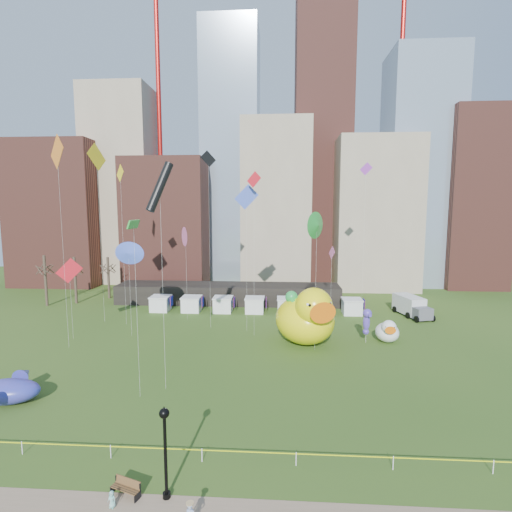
# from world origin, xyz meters

# --- Properties ---
(ground) EXTENTS (160.00, 160.00, 0.00)m
(ground) POSITION_xyz_m (0.00, 0.00, 0.00)
(ground) COLOR #2E5019
(ground) RESTS_ON ground
(skyline) EXTENTS (101.00, 23.00, 68.00)m
(skyline) POSITION_xyz_m (2.25, 61.06, 21.44)
(skyline) COLOR brown
(skyline) RESTS_ON ground
(crane_left) EXTENTS (23.00, 1.00, 76.00)m
(crane_left) POSITION_xyz_m (-21.11, 64.00, 46.90)
(crane_left) COLOR red
(crane_left) RESTS_ON ground
(crane_right) EXTENTS (23.00, 1.00, 76.00)m
(crane_right) POSITION_xyz_m (30.89, 64.00, 46.90)
(crane_right) COLOR red
(crane_right) RESTS_ON ground
(pavilion) EXTENTS (38.00, 6.00, 3.20)m
(pavilion) POSITION_xyz_m (-4.00, 42.00, 1.60)
(pavilion) COLOR black
(pavilion) RESTS_ON ground
(vendor_tents) EXTENTS (33.24, 2.80, 2.40)m
(vendor_tents) POSITION_xyz_m (1.02, 36.00, 1.11)
(vendor_tents) COLOR white
(vendor_tents) RESTS_ON ground
(bare_trees) EXTENTS (8.44, 6.44, 8.50)m
(bare_trees) POSITION_xyz_m (-30.17, 40.54, 4.01)
(bare_trees) COLOR #382B21
(bare_trees) RESTS_ON ground
(caution_tape) EXTENTS (50.00, 0.06, 0.90)m
(caution_tape) POSITION_xyz_m (0.00, 0.00, 0.68)
(caution_tape) COLOR white
(caution_tape) RESTS_ON ground
(big_duck) EXTENTS (9.18, 10.36, 7.26)m
(big_duck) POSITION_xyz_m (8.10, 22.18, 3.33)
(big_duck) COLOR #FFF00D
(big_duck) RESTS_ON ground
(small_duck) EXTENTS (3.10, 3.98, 2.97)m
(small_duck) POSITION_xyz_m (17.98, 23.46, 1.36)
(small_duck) COLOR white
(small_duck) RESTS_ON ground
(seahorse_green) EXTENTS (1.64, 1.98, 6.33)m
(seahorse_green) POSITION_xyz_m (6.30, 22.90, 4.47)
(seahorse_green) COLOR silver
(seahorse_green) RESTS_ON ground
(seahorse_purple) EXTENTS (1.28, 1.48, 4.23)m
(seahorse_purple) POSITION_xyz_m (15.33, 23.00, 2.91)
(seahorse_purple) COLOR silver
(seahorse_purple) RESTS_ON ground
(whale_inflatable) EXTENTS (5.55, 6.75, 2.30)m
(whale_inflatable) POSITION_xyz_m (-17.71, 6.62, 1.05)
(whale_inflatable) COLOR #493CA5
(whale_inflatable) RESTS_ON ground
(park_bench) EXTENTS (1.85, 1.12, 0.90)m
(park_bench) POSITION_xyz_m (-3.68, -3.12, 0.50)
(park_bench) COLOR brown
(park_bench) RESTS_ON footpath
(lamppost) EXTENTS (0.57, 0.57, 5.45)m
(lamppost) POSITION_xyz_m (-1.35, -3.20, 3.33)
(lamppost) COLOR black
(lamppost) RESTS_ON footpath
(box_truck) EXTENTS (4.25, 7.32, 2.94)m
(box_truck) POSITION_xyz_m (24.76, 35.59, 1.51)
(box_truck) COLOR silver
(box_truck) RESTS_ON ground
(toddler) EXTENTS (0.38, 0.31, 0.96)m
(toddler) POSITION_xyz_m (-4.10, -4.09, 0.50)
(toddler) COLOR white
(toddler) RESTS_ON footpath
(kite_0) EXTENTS (2.84, 1.27, 10.15)m
(kite_0) POSITION_xyz_m (-20.84, 22.33, 8.54)
(kite_0) COLOR silver
(kite_0) RESTS_ON ground
(kite_1) EXTENTS (1.47, 2.66, 13.57)m
(kite_1) POSITION_xyz_m (-8.61, 31.54, 12.18)
(kite_1) COLOR silver
(kite_1) RESTS_ON ground
(kite_2) EXTENTS (1.88, 1.03, 23.62)m
(kite_2) POSITION_xyz_m (-4.47, 27.76, 21.65)
(kite_2) COLOR silver
(kite_2) RESTS_ON ground
(kite_3) EXTENTS (0.41, 2.28, 15.21)m
(kite_3) POSITION_xyz_m (-7.08, 8.18, 14.72)
(kite_3) COLOR silver
(kite_3) RESTS_ON ground
(kite_4) EXTENTS (0.92, 3.60, 24.99)m
(kite_4) POSITION_xyz_m (-20.18, 29.58, 22.81)
(kite_4) COLOR silver
(kite_4) RESTS_ON ground
(kite_5) EXTENTS (3.18, 0.52, 19.24)m
(kite_5) POSITION_xyz_m (0.55, 26.88, 17.37)
(kite_5) COLOR silver
(kite_5) RESTS_ON ground
(kite_6) EXTENTS (2.94, 2.48, 24.28)m
(kite_6) POSITION_xyz_m (-19.77, 19.44, 22.08)
(kite_6) COLOR silver
(kite_6) RESTS_ON ground
(kite_7) EXTENTS (1.82, 0.16, 22.61)m
(kite_7) POSITION_xyz_m (16.85, 33.18, 20.59)
(kite_7) COLOR silver
(kite_7) RESTS_ON ground
(kite_8) EXTENTS (1.80, 0.96, 20.70)m
(kite_8) POSITION_xyz_m (1.64, 25.14, 18.92)
(kite_8) COLOR silver
(kite_8) RESTS_ON ground
(kite_9) EXTENTS (0.59, 1.80, 11.00)m
(kite_9) POSITION_xyz_m (12.08, 30.94, 9.83)
(kite_9) COLOR silver
(kite_9) RESTS_ON ground
(kite_10) EXTENTS (2.41, 2.21, 20.11)m
(kite_10) POSITION_xyz_m (-5.30, 9.77, 17.93)
(kite_10) COLOR silver
(kite_10) RESTS_ON ground
(kite_11) EXTENTS (1.71, 2.83, 15.81)m
(kite_11) POSITION_xyz_m (8.94, 20.40, 14.30)
(kite_11) COLOR silver
(kite_11) RESTS_ON ground
(kite_12) EXTENTS (1.67, 1.69, 22.05)m
(kite_12) POSITION_xyz_m (-16.66, 28.79, 20.23)
(kite_12) COLOR silver
(kite_12) RESTS_ON ground
(kite_13) EXTENTS (2.82, 1.04, 12.06)m
(kite_13) POSITION_xyz_m (-13.88, 23.67, 10.64)
(kite_13) COLOR silver
(kite_13) RESTS_ON ground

